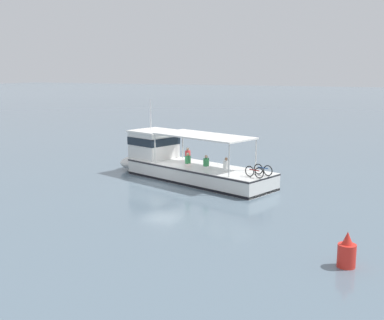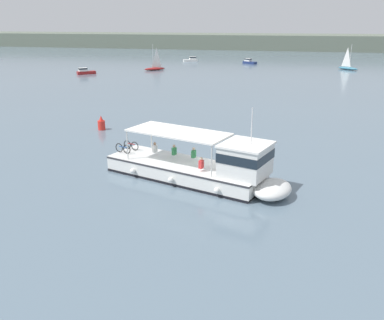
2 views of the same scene
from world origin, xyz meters
name	(u,v)px [view 1 (image 1 of 2)]	position (x,y,z in m)	size (l,w,h in m)	color
ground_plane	(162,182)	(0.00, 0.00, 0.00)	(400.00, 400.00, 0.00)	slate
ferry_main	(181,164)	(-0.62, -1.67, 1.02)	(13.05, 6.74, 5.32)	white
channel_buoy	(347,253)	(-13.34, 9.42, 0.57)	(0.70, 0.70, 1.40)	red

